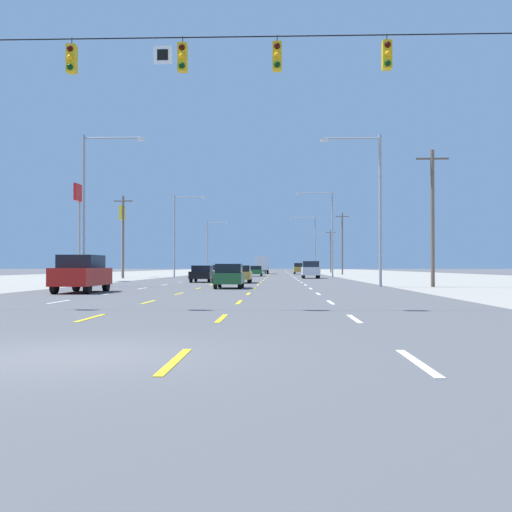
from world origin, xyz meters
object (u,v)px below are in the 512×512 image
hatchback_center_turn_near (229,276)px  suv_far_right_distant_a (299,268)px  streetlight_left_row_1 (177,230)px  streetlight_right_row_2 (313,240)px  pole_sign_left_row_1 (79,206)px  suv_far_right_farther (310,269)px  sedan_center_turn_distant_c (262,269)px  sedan_center_turn_farthest (256,271)px  suv_far_left_nearest (82,273)px  streetlight_left_row_2 (209,244)px  sedan_center_turn_mid (240,274)px  pole_sign_left_row_2 (122,222)px  hatchback_inner_left_far (221,272)px  streetlight_right_row_0 (374,199)px  box_truck_center_turn_distant_b (262,264)px  streetlight_left_row_0 (90,199)px  streetlight_right_row_1 (329,227)px  sedan_inner_left_midfar (202,274)px

hatchback_center_turn_near → suv_far_right_distant_a: bearing=84.7°
streetlight_left_row_1 → streetlight_right_row_2: 42.46m
pole_sign_left_row_1 → suv_far_right_farther: bearing=32.9°
pole_sign_left_row_1 → sedan_center_turn_distant_c: bearing=78.1°
hatchback_center_turn_near → sedan_center_turn_farthest: 48.39m
suv_far_left_nearest → suv_far_right_farther: same height
hatchback_center_turn_near → pole_sign_left_row_1: pole_sign_left_row_1 is taller
streetlight_left_row_1 → streetlight_left_row_2: (0.02, 37.74, -0.36)m
sedan_center_turn_mid → sedan_center_turn_distant_c: bearing=90.2°
sedan_center_turn_distant_c → streetlight_left_row_2: size_ratio=0.46×
pole_sign_left_row_2 → streetlight_left_row_1: size_ratio=0.88×
suv_far_right_farther → hatchback_inner_left_far: bearing=-177.5°
hatchback_center_turn_near → streetlight_right_row_0: 11.39m
pole_sign_left_row_2 → streetlight_right_row_0: bearing=-55.2°
box_truck_center_turn_distant_b → pole_sign_left_row_2: size_ratio=0.77×
streetlight_left_row_2 → streetlight_right_row_0: bearing=-75.5°
suv_far_left_nearest → hatchback_center_turn_near: 9.84m
suv_far_right_farther → suv_far_right_distant_a: (0.01, 39.45, 0.00)m
suv_far_left_nearest → hatchback_inner_left_far: bearing=84.7°
streetlight_left_row_0 → hatchback_center_turn_near: bearing=-18.5°
suv_far_left_nearest → streetlight_left_row_0: (-2.59, 9.90, 5.02)m
hatchback_inner_left_far → streetlight_left_row_0: bearing=-102.0°
streetlight_left_row_0 → streetlight_right_row_1: size_ratio=0.95×
hatchback_inner_left_far → streetlight_right_row_0: bearing=-66.1°
suv_far_left_nearest → sedan_center_turn_distant_c: (6.90, 97.91, -0.27)m
streetlight_right_row_0 → streetlight_left_row_1: bearing=117.4°
streetlight_right_row_0 → suv_far_left_nearest: bearing=-149.6°
suv_far_left_nearest → suv_far_right_distant_a: bearing=79.9°
streetlight_left_row_1 → suv_far_left_nearest: bearing=-86.8°
box_truck_center_turn_distant_b → streetlight_right_row_0: (9.55, -74.62, 4.11)m
streetlight_right_row_1 → streetlight_right_row_2: 37.74m
streetlight_right_row_2 → hatchback_center_turn_near: bearing=-96.9°
sedan_center_turn_mid → suv_far_right_farther: (6.89, 20.44, 0.27)m
suv_far_left_nearest → suv_far_right_distant_a: same height
suv_far_right_farther → box_truck_center_turn_distant_b: size_ratio=0.68×
sedan_center_turn_farthest → streetlight_right_row_1: (9.56, -7.34, 5.63)m
suv_far_right_farther → streetlight_left_row_1: bearing=155.7°
suv_far_left_nearest → sedan_center_turn_farthest: bearing=82.5°
suv_far_right_distant_a → streetlight_left_row_0: (-16.70, -69.64, 5.02)m
suv_far_right_distant_a → pole_sign_left_row_2: bearing=-128.1°
hatchback_inner_left_far → suv_far_right_farther: bearing=2.5°
pole_sign_left_row_1 → streetlight_right_row_1: streetlight_right_row_1 is taller
pole_sign_left_row_1 → streetlight_left_row_0: 16.72m
hatchback_center_turn_near → box_truck_center_turn_distant_b: box_truck_center_turn_distant_b is taller
pole_sign_left_row_1 → suv_far_left_nearest: bearing=-72.0°
suv_far_right_distant_a → streetlight_right_row_2: streetlight_right_row_2 is taller
sedan_inner_left_midfar → pole_sign_left_row_2: size_ratio=0.48×
suv_far_right_farther → streetlight_right_row_1: bearing=70.4°
pole_sign_left_row_2 → hatchback_inner_left_far: bearing=-33.4°
hatchback_center_turn_near → streetlight_right_row_2: bearing=83.1°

